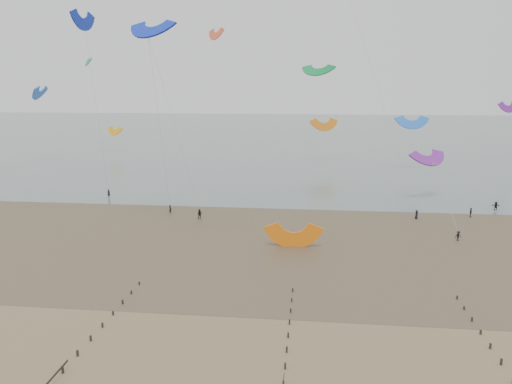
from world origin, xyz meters
TOP-DOWN VIEW (x-y plane):
  - ground at (0.00, 0.00)m, footprint 500.00×500.00m
  - sea_and_shore at (-4.08, 34.40)m, footprint 500.00×665.00m
  - kitesurfer_lead at (-19.58, 44.71)m, footprint 0.68×0.66m
  - kitesurfers at (29.76, 46.61)m, footprint 128.43×23.05m
  - grounded_kite at (3.45, 28.06)m, footprint 7.24×5.72m
  - kites_airborne at (-9.24, 84.40)m, footprint 228.73×116.43m

SIDE VIEW (x-z plane):
  - ground at x=0.00m, z-range 0.00..0.00m
  - grounded_kite at x=3.45m, z-range -1.95..1.95m
  - sea_and_shore at x=-4.08m, z-range -0.01..0.02m
  - kitesurfer_lead at x=-19.58m, z-range 0.00..1.58m
  - kitesurfers at x=29.76m, z-range -0.05..1.71m
  - kites_airborne at x=-9.24m, z-range 1.69..40.58m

